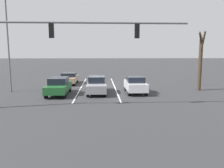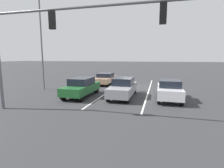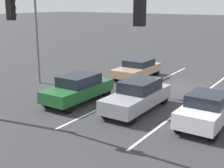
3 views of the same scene
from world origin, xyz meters
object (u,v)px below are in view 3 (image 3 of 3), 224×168
Objects in this scene: car_tan_rightlane_second at (137,68)px; traffic_signal_gantry at (18,23)px; street_lamp_right_shoulder at (37,7)px; car_white_leftlane_front at (207,109)px; car_darkgreen_rightlane_front at (78,88)px; car_gray_midlane_front at (138,95)px.

traffic_signal_gantry reaches higher than car_tan_rightlane_second.
street_lamp_right_shoulder is (4.77, 5.11, 4.46)m from car_tan_rightlane_second.
car_white_leftlane_front is 7.09m from car_darkgreen_rightlane_front.
street_lamp_right_shoulder is (4.83, -1.77, 4.37)m from car_darkgreen_rightlane_front.
street_lamp_right_shoulder is at bearing -8.00° from car_gray_midlane_front.
street_lamp_right_shoulder reaches higher than car_white_leftlane_front.
street_lamp_right_shoulder reaches higher than car_tan_rightlane_second.
car_darkgreen_rightlane_front is 6.87m from car_tan_rightlane_second.
car_white_leftlane_front is 12.75m from street_lamp_right_shoulder.
car_gray_midlane_front is at bearing 119.15° from car_tan_rightlane_second.
car_darkgreen_rightlane_front is 1.02× the size of car_tan_rightlane_second.
traffic_signal_gantry is (-0.91, 4.64, 3.87)m from car_darkgreen_rightlane_front.
car_gray_midlane_front is 1.06× the size of car_tan_rightlane_second.
car_white_leftlane_front is at bearing -140.43° from traffic_signal_gantry.
car_gray_midlane_front reaches higher than car_tan_rightlane_second.
traffic_signal_gantry reaches higher than car_white_leftlane_front.
car_tan_rightlane_second is 0.33× the size of traffic_signal_gantry.
car_gray_midlane_front is at bearing -2.26° from car_white_leftlane_front.
car_gray_midlane_front is 0.35× the size of traffic_signal_gantry.
car_darkgreen_rightlane_front is (3.44, 0.61, 0.01)m from car_gray_midlane_front.
car_white_leftlane_front reaches higher than car_tan_rightlane_second.
traffic_signal_gantry reaches higher than car_darkgreen_rightlane_front.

